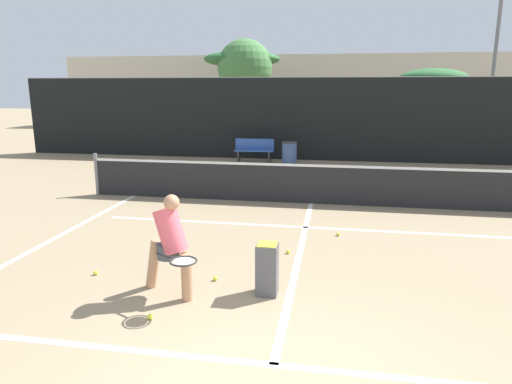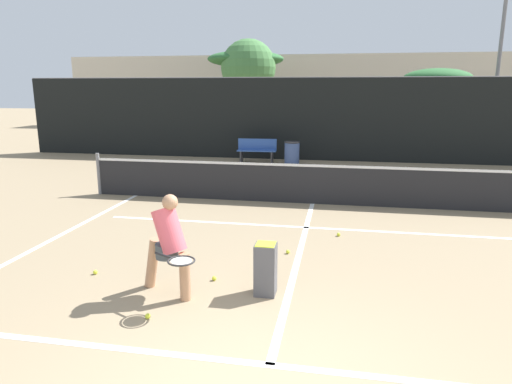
% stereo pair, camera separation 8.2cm
% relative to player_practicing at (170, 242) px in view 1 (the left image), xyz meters
% --- Properties ---
extents(court_baseline_near, '(11.00, 0.10, 0.01)m').
position_rel_player_practicing_xyz_m(court_baseline_near, '(1.56, -1.34, -0.74)').
color(court_baseline_near, white).
rests_on(court_baseline_near, ground).
extents(court_service_line, '(8.25, 0.10, 0.01)m').
position_rel_player_practicing_xyz_m(court_service_line, '(1.56, 3.32, -0.74)').
color(court_service_line, white).
rests_on(court_service_line, ground).
extents(court_center_mark, '(0.10, 6.60, 0.01)m').
position_rel_player_practicing_xyz_m(court_center_mark, '(1.56, 1.96, -0.74)').
color(court_center_mark, white).
rests_on(court_center_mark, ground).
extents(court_sideline_left, '(0.10, 7.60, 0.01)m').
position_rel_player_practicing_xyz_m(court_sideline_left, '(-2.95, 1.96, -0.74)').
color(court_sideline_left, white).
rests_on(court_sideline_left, ground).
extents(net, '(11.09, 0.09, 1.07)m').
position_rel_player_practicing_xyz_m(net, '(1.56, 5.26, -0.23)').
color(net, slate).
rests_on(net, ground).
extents(fence_back, '(24.00, 0.06, 3.08)m').
position_rel_player_practicing_xyz_m(fence_back, '(1.56, 11.95, 0.79)').
color(fence_back, black).
rests_on(fence_back, ground).
extents(player_practicing, '(1.02, 0.92, 1.39)m').
position_rel_player_practicing_xyz_m(player_practicing, '(0.00, 0.00, 0.00)').
color(player_practicing, tan).
rests_on(player_practicing, ground).
extents(tennis_ball_scattered_0, '(0.07, 0.07, 0.07)m').
position_rel_player_practicing_xyz_m(tennis_ball_scattered_0, '(0.45, 0.54, -0.71)').
color(tennis_ball_scattered_0, '#D1E033').
rests_on(tennis_ball_scattered_0, ground).
extents(tennis_ball_scattered_1, '(0.07, 0.07, 0.07)m').
position_rel_player_practicing_xyz_m(tennis_ball_scattered_1, '(-0.03, -0.68, -0.71)').
color(tennis_ball_scattered_1, '#D1E033').
rests_on(tennis_ball_scattered_1, ground).
extents(tennis_ball_scattered_2, '(0.07, 0.07, 0.07)m').
position_rel_player_practicing_xyz_m(tennis_ball_scattered_2, '(1.37, 1.81, -0.71)').
color(tennis_ball_scattered_2, '#D1E033').
rests_on(tennis_ball_scattered_2, ground).
extents(tennis_ball_scattered_3, '(0.07, 0.07, 0.07)m').
position_rel_player_practicing_xyz_m(tennis_ball_scattered_3, '(2.19, 2.90, -0.71)').
color(tennis_ball_scattered_3, '#D1E033').
rests_on(tennis_ball_scattered_3, ground).
extents(tennis_ball_scattered_4, '(0.07, 0.07, 0.07)m').
position_rel_player_practicing_xyz_m(tennis_ball_scattered_4, '(-1.35, 0.43, -0.71)').
color(tennis_ball_scattered_4, '#D1E033').
rests_on(tennis_ball_scattered_4, ground).
extents(ball_hopper, '(0.28, 0.28, 0.71)m').
position_rel_player_practicing_xyz_m(ball_hopper, '(1.25, 0.25, -0.37)').
color(ball_hopper, '#4C4C51').
rests_on(ball_hopper, ground).
extents(courtside_bench, '(1.44, 0.43, 0.86)m').
position_rel_player_practicing_xyz_m(courtside_bench, '(-0.86, 11.03, -0.28)').
color(courtside_bench, '#2D519E').
rests_on(courtside_bench, ground).
extents(trash_bin, '(0.56, 0.56, 0.82)m').
position_rel_player_practicing_xyz_m(trash_bin, '(0.46, 10.80, -0.33)').
color(trash_bin, '#384C7F').
rests_on(trash_bin, ground).
extents(parked_car, '(1.86, 4.56, 1.45)m').
position_rel_player_practicing_xyz_m(parked_car, '(2.50, 16.03, -0.13)').
color(parked_car, maroon).
rests_on(parked_car, ground).
extents(floodlight_mast, '(1.10, 0.24, 9.13)m').
position_rel_player_practicing_xyz_m(floodlight_mast, '(8.69, 16.52, 5.00)').
color(floodlight_mast, slate).
rests_on(floodlight_mast, ground).
extents(tree_west, '(4.28, 4.28, 4.69)m').
position_rel_player_practicing_xyz_m(tree_west, '(-3.29, 20.68, 3.45)').
color(tree_west, brown).
rests_on(tree_west, ground).
extents(tree_mid, '(2.99, 2.99, 5.25)m').
position_rel_player_practicing_xyz_m(tree_mid, '(-2.94, 19.75, 3.00)').
color(tree_mid, brown).
rests_on(tree_mid, ground).
extents(tree_east, '(3.02, 3.02, 3.55)m').
position_rel_player_practicing_xyz_m(tree_east, '(6.35, 17.08, 2.31)').
color(tree_east, brown).
rests_on(tree_east, ground).
extents(building_far, '(36.00, 2.40, 4.73)m').
position_rel_player_practicing_xyz_m(building_far, '(1.56, 25.73, 1.62)').
color(building_far, beige).
rests_on(building_far, ground).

